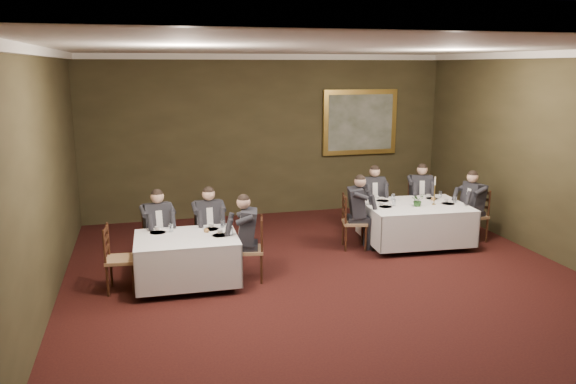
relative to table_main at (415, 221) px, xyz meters
name	(u,v)px	position (x,y,z in m)	size (l,w,h in m)	color
ground	(347,300)	(-2.12, -2.11, -0.45)	(10.00, 10.00, 0.00)	black
ceiling	(353,46)	(-2.12, -2.11, 3.05)	(8.00, 10.00, 0.10)	silver
back_wall	(268,136)	(-2.12, 2.89, 1.30)	(8.00, 0.10, 3.50)	#2E2917
left_wall	(30,197)	(-6.12, -2.11, 1.30)	(0.10, 10.00, 3.50)	#2E2917
crown_molding	(353,51)	(-2.12, -2.11, 2.99)	(8.00, 10.00, 0.12)	white
table_main	(415,221)	(0.00, 0.00, 0.00)	(1.95, 1.54, 0.67)	black
table_second	(187,257)	(-4.25, -0.94, 0.00)	(1.56, 1.20, 0.67)	black
chair_main_backleft	(372,217)	(-0.43, 0.99, -0.17)	(0.48, 0.47, 1.00)	#916F49
diner_main_backleft	(372,207)	(-0.43, 0.98, 0.06)	(0.45, 0.52, 1.35)	black
chair_main_backright	(419,215)	(0.57, 0.92, -0.17)	(0.53, 0.52, 1.00)	#916F49
diner_main_backright	(419,204)	(0.56, 0.91, 0.06)	(0.51, 0.57, 1.35)	black
chair_main_endleft	(354,233)	(-1.17, 0.08, -0.17)	(0.51, 0.52, 1.00)	#916F49
diner_main_endleft	(355,221)	(-1.16, 0.08, 0.06)	(0.56, 0.50, 1.35)	black
chair_main_endright	(473,226)	(1.18, -0.08, -0.17)	(0.47, 0.49, 1.00)	#916F49
diner_main_endright	(473,215)	(1.16, -0.08, 0.06)	(0.53, 0.46, 1.35)	black
chair_sec_backleft	(159,253)	(-4.65, -0.15, -0.17)	(0.51, 0.50, 1.00)	#916F49
diner_sec_backleft	(158,240)	(-4.64, -0.16, 0.06)	(0.49, 0.55, 1.35)	black
chair_sec_backright	(209,249)	(-3.83, -0.17, -0.17)	(0.46, 0.44, 1.00)	#916F49
diner_sec_backright	(209,236)	(-3.83, -0.18, 0.06)	(0.44, 0.50, 1.35)	black
chair_sec_endright	(250,262)	(-3.29, -0.97, -0.17)	(0.50, 0.52, 1.00)	#916F49
diner_sec_endright	(249,248)	(-3.30, -0.97, 0.06)	(0.55, 0.49, 1.35)	black
chair_sec_endleft	(121,272)	(-5.22, -0.92, -0.17)	(0.46, 0.48, 1.00)	#916F49
centerpiece	(418,199)	(-0.03, -0.12, 0.44)	(0.22, 0.19, 0.25)	#2D5926
candlestick	(434,194)	(0.32, -0.09, 0.51)	(0.08, 0.08, 0.53)	#AB8434
place_setting_table_main	(385,199)	(-0.42, 0.45, 0.35)	(0.33, 0.31, 0.14)	white
place_setting_table_second	(161,230)	(-4.60, -0.59, 0.35)	(0.33, 0.31, 0.14)	white
painting	(360,122)	(0.00, 2.82, 1.56)	(1.75, 0.09, 1.46)	gold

